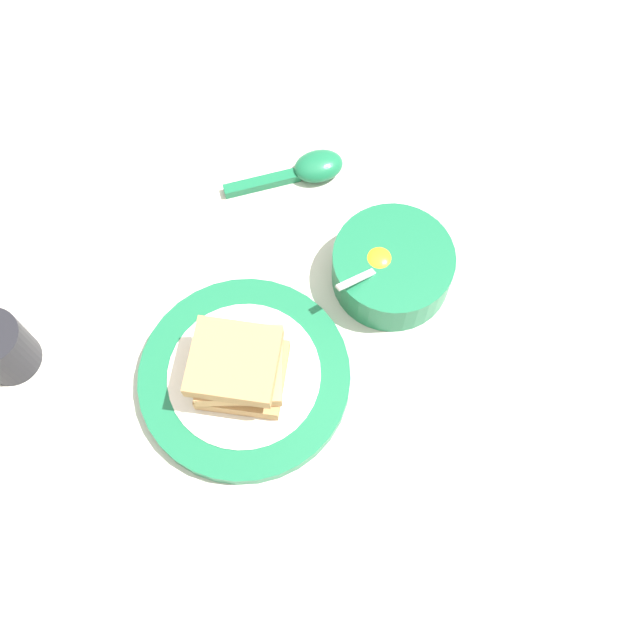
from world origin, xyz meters
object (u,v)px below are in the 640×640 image
(egg_bowl, at_px, (392,267))
(toast_plate, at_px, (245,377))
(drinking_cup, at_px, (0,347))
(toast_sandwich, at_px, (239,367))
(soup_spoon, at_px, (308,169))

(egg_bowl, relative_size, toast_plate, 0.59)
(egg_bowl, bearing_deg, drinking_cup, -153.02)
(drinking_cup, bearing_deg, toast_sandwich, 7.72)
(egg_bowl, height_order, drinking_cup, egg_bowl)
(egg_bowl, distance_m, toast_sandwich, 0.21)
(soup_spoon, relative_size, drinking_cup, 2.01)
(egg_bowl, bearing_deg, toast_plate, -129.01)
(drinking_cup, bearing_deg, egg_bowl, 26.98)
(egg_bowl, relative_size, drinking_cup, 1.90)
(egg_bowl, relative_size, toast_sandwich, 1.28)
(toast_plate, relative_size, soup_spoon, 1.59)
(toast_plate, distance_m, drinking_cup, 0.26)
(drinking_cup, bearing_deg, soup_spoon, 50.19)
(toast_plate, bearing_deg, drinking_cup, -171.76)
(egg_bowl, height_order, soup_spoon, egg_bowl)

